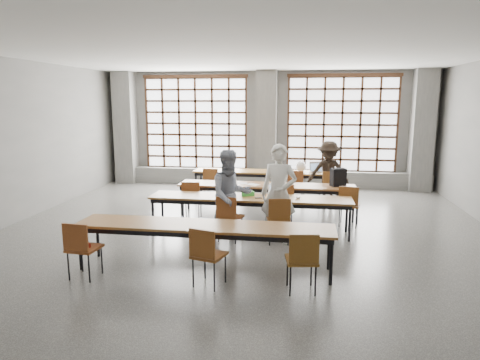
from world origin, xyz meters
name	(u,v)px	position (x,y,z in m)	size (l,w,h in m)	color
floor	(241,239)	(0.00, 0.00, 0.00)	(11.00, 11.00, 0.00)	#464644
ceiling	(241,50)	(0.00, 0.00, 3.50)	(11.00, 11.00, 0.00)	silver
wall_back	(267,129)	(0.00, 5.50, 1.75)	(10.00, 10.00, 0.00)	#5F5F5C
wall_front	(105,248)	(0.00, -5.50, 1.75)	(10.00, 10.00, 0.00)	#5F5F5C
column_left	(126,128)	(-4.50, 5.22, 1.75)	(0.60, 0.55, 3.50)	#5B5B59
column_mid	(266,129)	(0.00, 5.22, 1.75)	(0.60, 0.55, 3.50)	#5B5B59
column_right	(422,131)	(4.50, 5.22, 1.75)	(0.60, 0.55, 3.50)	#5B5B59
window_left	(196,124)	(-2.25, 5.42, 1.90)	(3.32, 0.12, 3.00)	white
window_right	(342,125)	(2.25, 5.42, 1.90)	(3.32, 0.12, 3.00)	white
sill_ledge	(266,178)	(0.00, 5.30, 0.25)	(9.80, 0.35, 0.50)	#5B5B59
desk_row_a	(267,173)	(0.18, 3.65, 0.66)	(4.00, 0.70, 0.73)	brown
desk_row_b	(266,187)	(0.32, 1.77, 0.66)	(4.00, 0.70, 0.73)	brown
desk_row_c	(250,200)	(0.11, 0.45, 0.66)	(4.00, 0.70, 0.73)	brown
desk_row_d	(204,229)	(-0.34, -1.58, 0.66)	(4.00, 0.70, 0.73)	brown
chair_back_left	(212,181)	(-1.23, 3.02, 0.54)	(0.45, 0.45, 0.88)	brown
chair_back_mid	(296,183)	(0.97, 3.02, 0.54)	(0.47, 0.47, 0.88)	maroon
chair_back_right	(329,184)	(1.80, 3.02, 0.54)	(0.51, 0.51, 0.88)	brown
chair_mid_left	(192,196)	(-1.27, 1.14, 0.54)	(0.46, 0.47, 0.88)	brown
chair_mid_centre	(283,200)	(0.74, 1.14, 0.54)	(0.51, 0.52, 0.88)	brown
chair_mid_right	(349,202)	(2.10, 1.14, 0.54)	(0.49, 0.49, 0.88)	brown
chair_front_left	(229,214)	(-0.21, -0.18, 0.54)	(0.50, 0.50, 0.88)	brown
chair_front_right	(279,216)	(0.72, -0.18, 0.54)	(0.48, 0.49, 0.88)	brown
chair_near_left	(81,244)	(-2.05, -2.20, 0.54)	(0.45, 0.46, 0.88)	brown
chair_near_mid	(206,251)	(-0.16, -2.20, 0.54)	(0.52, 0.52, 0.88)	brown
chair_near_right	(303,256)	(1.17, -2.20, 0.54)	(0.48, 0.48, 0.88)	brown
student_male	(279,194)	(0.71, -0.05, 0.92)	(0.67, 0.44, 1.84)	white
student_female	(231,195)	(-0.19, -0.05, 0.86)	(0.84, 0.65, 1.72)	#172547
student_back	(328,173)	(1.78, 3.15, 0.80)	(1.04, 0.60, 1.61)	black
laptop_front	(278,194)	(0.65, 0.56, 0.79)	(0.40, 0.36, 0.26)	silver
laptop_back	(317,169)	(1.51, 3.76, 0.79)	(0.44, 0.41, 0.26)	#B9B9BE
mouse	(298,198)	(1.06, 0.43, 0.75)	(0.10, 0.06, 0.04)	white
green_box	(248,194)	(0.06, 0.53, 0.78)	(0.25, 0.09, 0.09)	green
phone	(258,198)	(0.29, 0.35, 0.74)	(0.13, 0.06, 0.01)	black
paper_sheet_a	(241,183)	(-0.28, 1.82, 0.73)	(0.30, 0.21, 0.00)	silver
paper_sheet_b	(253,184)	(0.02, 1.72, 0.73)	(0.30, 0.21, 0.00)	white
paper_sheet_c	(271,185)	(0.42, 1.77, 0.73)	(0.30, 0.21, 0.00)	silver
backpack	(338,177)	(1.92, 1.82, 0.93)	(0.32, 0.20, 0.40)	black
plastic_bag	(301,166)	(1.08, 3.70, 0.87)	(0.26, 0.21, 0.29)	white
red_pouch	(84,245)	(-2.04, -2.13, 0.50)	(0.20, 0.08, 0.06)	maroon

